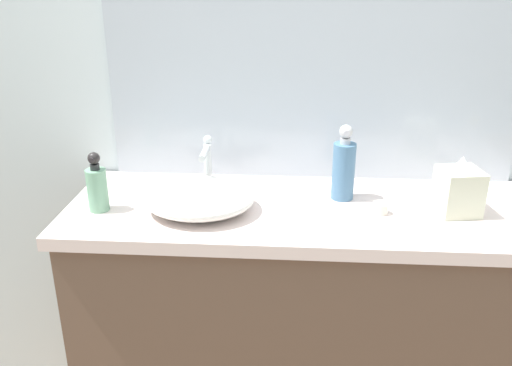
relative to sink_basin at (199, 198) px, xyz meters
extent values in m
cube|color=silver|center=(0.22, 0.35, 0.35)|extent=(6.00, 0.06, 2.60)
cube|color=brown|center=(0.33, 0.05, -0.52)|extent=(1.43, 0.47, 0.87)
cube|color=silver|center=(0.33, 0.05, -0.06)|extent=(1.47, 0.51, 0.04)
cube|color=#B2BCC6|center=(0.33, 0.31, 0.42)|extent=(1.34, 0.01, 0.93)
ellipsoid|color=silver|center=(0.00, 0.00, 0.00)|extent=(0.33, 0.29, 0.08)
cylinder|color=silver|center=(0.00, 0.17, 0.03)|extent=(0.03, 0.03, 0.15)
cylinder|color=silver|center=(0.00, 0.12, 0.10)|extent=(0.02, 0.11, 0.02)
sphere|color=silver|center=(0.00, 0.19, 0.12)|extent=(0.03, 0.03, 0.03)
cylinder|color=teal|center=(0.43, 0.12, 0.05)|extent=(0.07, 0.07, 0.18)
cylinder|color=silver|center=(0.43, 0.12, 0.15)|extent=(0.03, 0.03, 0.02)
sphere|color=silver|center=(0.43, 0.12, 0.17)|extent=(0.04, 0.04, 0.04)
cylinder|color=silver|center=(0.43, 0.11, 0.17)|extent=(0.02, 0.02, 0.02)
cylinder|color=#71A482|center=(-0.30, -0.02, 0.02)|extent=(0.06, 0.06, 0.13)
cylinder|color=#282929|center=(-0.30, -0.02, 0.09)|extent=(0.03, 0.03, 0.02)
sphere|color=black|center=(-0.30, -0.02, 0.12)|extent=(0.03, 0.03, 0.03)
cylinder|color=#252224|center=(-0.30, -0.03, 0.12)|extent=(0.02, 0.02, 0.02)
cube|color=beige|center=(0.75, 0.04, 0.03)|extent=(0.13, 0.13, 0.13)
cone|color=white|center=(0.75, 0.04, 0.11)|extent=(0.06, 0.06, 0.04)
cylinder|color=silver|center=(0.53, 0.02, -0.02)|extent=(0.05, 0.05, 0.03)
camera|label=1|loc=(0.26, -1.43, 0.63)|focal=37.71mm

